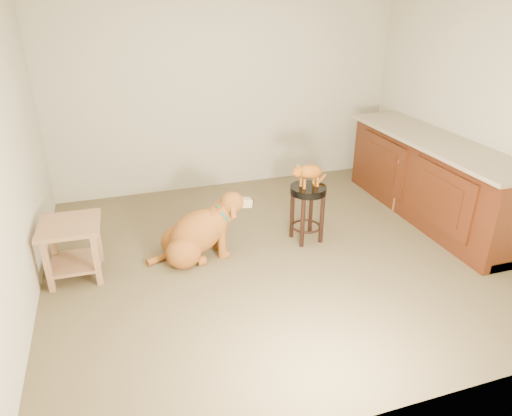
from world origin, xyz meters
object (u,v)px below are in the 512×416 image
object	(u,v)px
wood_stool	(407,181)
tabby_kitten	(308,173)
golden_retriever	(198,234)
side_table	(72,242)
padded_stool	(308,202)

from	to	relation	value
wood_stool	tabby_kitten	distance (m)	1.60
wood_stool	golden_retriever	distance (m)	2.67
golden_retriever	tabby_kitten	xyz separation A→B (m)	(1.15, 0.00, 0.50)
side_table	wood_stool	bearing A→B (deg)	5.64
padded_stool	golden_retriever	world-z (taller)	golden_retriever
padded_stool	tabby_kitten	distance (m)	0.33
golden_retriever	wood_stool	bearing A→B (deg)	6.15
golden_retriever	tabby_kitten	world-z (taller)	tabby_kitten
side_table	golden_retriever	world-z (taller)	golden_retriever
padded_stool	wood_stool	distance (m)	1.54
wood_stool	side_table	distance (m)	3.80
padded_stool	side_table	world-z (taller)	padded_stool
golden_retriever	tabby_kitten	distance (m)	1.25
side_table	tabby_kitten	size ratio (longest dim) A/B	1.23
padded_stool	tabby_kitten	xyz separation A→B (m)	(-0.01, -0.00, 0.33)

